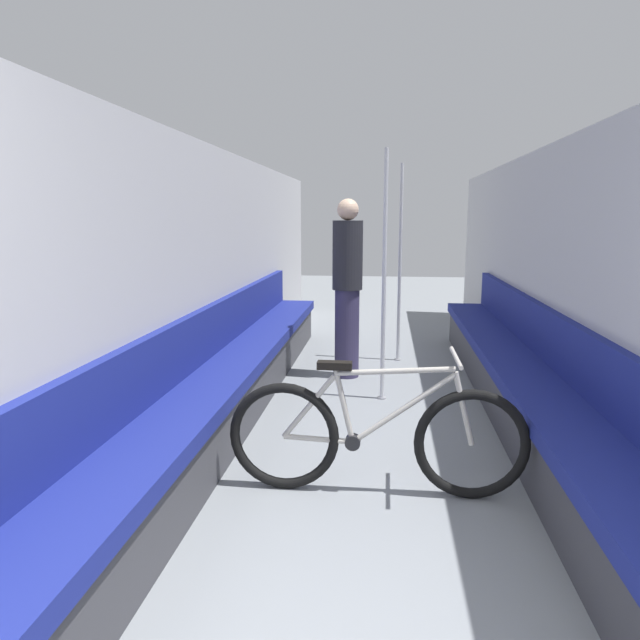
{
  "coord_description": "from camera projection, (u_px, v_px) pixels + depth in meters",
  "views": [
    {
      "loc": [
        0.07,
        -0.66,
        1.61
      ],
      "look_at": [
        -0.44,
        3.76,
        0.8
      ],
      "focal_mm": 32.0,
      "sensor_mm": 36.0,
      "label": 1
    }
  ],
  "objects": [
    {
      "name": "wall_right",
      "position": [
        570.0,
        287.0,
        4.22
      ],
      "size": [
        0.1,
        10.66,
        2.2
      ],
      "primitive_type": "cube",
      "color": "#B2B2B7",
      "rests_on": "ground"
    },
    {
      "name": "grab_pole_far",
      "position": [
        384.0,
        281.0,
        4.94
      ],
      "size": [
        0.08,
        0.08,
        2.18
      ],
      "color": "gray",
      "rests_on": "ground"
    },
    {
      "name": "bench_seat_row_right",
      "position": [
        526.0,
        389.0,
        4.39
      ],
      "size": [
        0.49,
        6.32,
        0.9
      ],
      "color": "#3D3D42",
      "rests_on": "ground"
    },
    {
      "name": "wall_left",
      "position": [
        196.0,
        282.0,
        4.55
      ],
      "size": [
        0.1,
        10.66,
        2.2
      ],
      "primitive_type": "cube",
      "color": "#B2B2B7",
      "rests_on": "ground"
    },
    {
      "name": "bench_seat_row_left",
      "position": [
        232.0,
        379.0,
        4.65
      ],
      "size": [
        0.49,
        6.32,
        0.9
      ],
      "color": "#3D3D42",
      "rests_on": "ground"
    },
    {
      "name": "grab_pole_near",
      "position": [
        400.0,
        267.0,
        6.31
      ],
      "size": [
        0.08,
        0.08,
        2.18
      ],
      "color": "gray",
      "rests_on": "ground"
    },
    {
      "name": "bicycle",
      "position": [
        376.0,
        437.0,
        3.31
      ],
      "size": [
        1.74,
        0.46,
        0.85
      ],
      "rotation": [
        0.0,
        0.0,
        0.2
      ],
      "color": "black",
      "rests_on": "ground"
    },
    {
      "name": "passenger_standing",
      "position": [
        347.0,
        286.0,
        5.68
      ],
      "size": [
        0.3,
        0.3,
        1.78
      ],
      "rotation": [
        0.0,
        0.0,
        -0.29
      ],
      "color": "#332D4C",
      "rests_on": "ground"
    }
  ]
}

